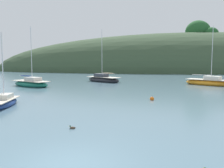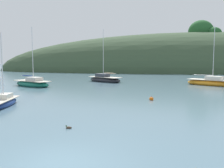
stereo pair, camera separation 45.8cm
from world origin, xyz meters
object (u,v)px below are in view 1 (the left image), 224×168
sailboat_white_near (31,84)px  sailboat_orange_cutter (3,103)px  sailboat_navy_dinghy (103,79)px  duck_lone_left (72,128)px  mooring_buoy_inner (152,99)px  sailboat_grey_yawl (209,82)px

sailboat_white_near → sailboat_orange_cutter: bearing=-74.0°
sailboat_navy_dinghy → duck_lone_left: size_ratio=23.77×
mooring_buoy_inner → duck_lone_left: size_ratio=1.27×
sailboat_grey_yawl → sailboat_white_near: bearing=-170.6°
mooring_buoy_inner → duck_lone_left: mooring_buoy_inner is taller
sailboat_navy_dinghy → mooring_buoy_inner: (7.82, -20.08, -0.33)m
sailboat_orange_cutter → mooring_buoy_inner: (13.55, 4.66, -0.20)m
sailboat_orange_cutter → sailboat_navy_dinghy: 25.39m
sailboat_grey_yawl → mooring_buoy_inner: sailboat_grey_yawl is taller
duck_lone_left → sailboat_white_near: bearing=119.6°
sailboat_white_near → mooring_buoy_inner: size_ratio=17.50×
sailboat_white_near → mooring_buoy_inner: bearing=-31.6°
sailboat_grey_yawl → mooring_buoy_inner: size_ratio=18.25×
sailboat_white_near → sailboat_orange_cutter: sailboat_white_near is taller
sailboat_grey_yawl → sailboat_navy_dinghy: size_ratio=0.97×
sailboat_white_near → sailboat_navy_dinghy: (10.25, 8.97, 0.02)m
sailboat_grey_yawl → sailboat_orange_cutter: bearing=-139.4°
sailboat_orange_cutter → mooring_buoy_inner: size_ratio=12.49×
sailboat_white_near → mooring_buoy_inner: (18.06, -11.10, -0.32)m
duck_lone_left → sailboat_navy_dinghy: bearing=94.3°
sailboat_navy_dinghy → duck_lone_left: 31.12m
sailboat_grey_yawl → mooring_buoy_inner: bearing=-123.2°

